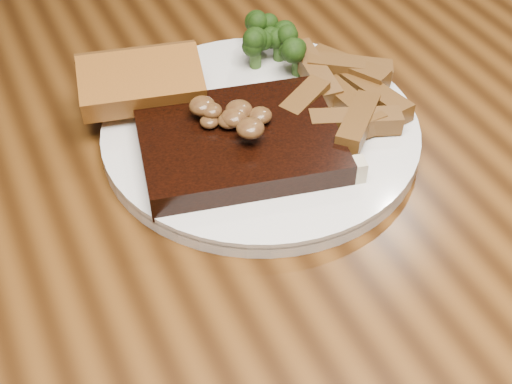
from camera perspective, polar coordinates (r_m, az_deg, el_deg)
dining_table at (r=0.65m, az=-0.71°, el=-6.62°), size 1.60×0.90×0.75m
chair_far at (r=1.21m, az=-15.99°, el=10.47°), size 0.46×0.46×0.94m
plate at (r=0.63m, az=0.37°, el=4.71°), size 0.33×0.33×0.01m
steak at (r=0.60m, az=-1.36°, el=3.94°), size 0.19×0.16×0.02m
steak_bone at (r=0.56m, az=1.02°, el=0.36°), size 0.16×0.05×0.02m
mushroom_pile at (r=0.59m, az=-2.19°, el=6.35°), size 0.06×0.06×0.03m
garlic_bread at (r=0.65m, az=-8.97°, el=7.26°), size 0.12×0.08×0.02m
potato_wedges at (r=0.65m, az=6.72°, el=7.53°), size 0.10×0.10×0.02m
broccoli_cluster at (r=0.70m, az=1.80°, el=11.68°), size 0.07×0.07×0.04m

